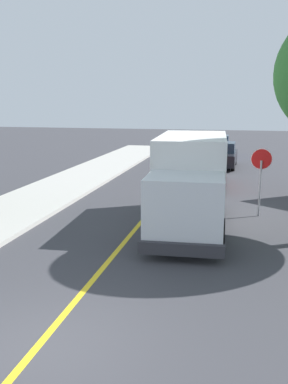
# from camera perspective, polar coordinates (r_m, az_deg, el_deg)

# --- Properties ---
(ground_plane) EXTENTS (120.00, 120.00, 0.00)m
(ground_plane) POSITION_cam_1_polar(r_m,az_deg,el_deg) (8.67, -14.00, -19.32)
(ground_plane) COLOR #38383D
(centre_line_yellow) EXTENTS (0.16, 56.00, 0.01)m
(centre_line_yellow) POSITION_cam_1_polar(r_m,az_deg,el_deg) (17.49, 0.72, -2.68)
(centre_line_yellow) COLOR gold
(centre_line_yellow) RESTS_ON ground
(box_truck) EXTENTS (2.78, 7.30, 3.20)m
(box_truck) POSITION_cam_1_polar(r_m,az_deg,el_deg) (15.42, 6.21, 1.94)
(box_truck) COLOR silver
(box_truck) RESTS_ON ground
(parked_car_near) EXTENTS (2.01, 4.48, 1.67)m
(parked_car_near) POSITION_cam_1_polar(r_m,az_deg,el_deg) (23.00, 8.54, 2.77)
(parked_car_near) COLOR maroon
(parked_car_near) RESTS_ON ground
(parked_car_mid) EXTENTS (1.92, 4.45, 1.67)m
(parked_car_mid) POSITION_cam_1_polar(r_m,az_deg,el_deg) (29.60, 10.35, 4.77)
(parked_car_mid) COLOR black
(parked_car_mid) RESTS_ON ground
(parked_car_far) EXTENTS (1.83, 4.41, 1.67)m
(parked_car_far) POSITION_cam_1_polar(r_m,az_deg,el_deg) (35.49, 9.81, 5.98)
(parked_car_far) COLOR #2D4793
(parked_car_far) RESTS_ON ground
(stop_sign) EXTENTS (0.80, 0.10, 2.65)m
(stop_sign) POSITION_cam_1_polar(r_m,az_deg,el_deg) (17.15, 15.23, 2.92)
(stop_sign) COLOR gray
(stop_sign) RESTS_ON ground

